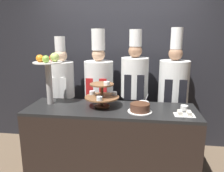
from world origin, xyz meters
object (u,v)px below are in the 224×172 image
object	(u,v)px
serving_bowl_far	(143,103)
chef_center_right	(134,89)
fruit_pedestal	(49,68)
chef_center_left	(99,90)
cup_white	(184,108)
chef_right	(173,92)
cake_round	(140,108)
cake_square_tray	(184,114)
chef_left	(62,90)
tiered_stand	(102,94)

from	to	relation	value
serving_bowl_far	chef_center_right	world-z (taller)	chef_center_right
fruit_pedestal	chef_center_left	distance (m)	0.84
cup_white	chef_right	bearing A→B (deg)	95.33
fruit_pedestal	chef_right	world-z (taller)	chef_right
cake_round	cup_white	bearing A→B (deg)	12.94
serving_bowl_far	cake_round	bearing A→B (deg)	-99.44
cake_square_tray	serving_bowl_far	size ratio (longest dim) A/B	1.50
chef_left	chef_center_left	size ratio (longest dim) A/B	0.94
chef_center_left	chef_right	distance (m)	1.07
chef_center_right	chef_left	bearing A→B (deg)	180.00
cake_square_tray	chef_center_left	distance (m)	1.32
cake_round	cake_square_tray	bearing A→B (deg)	-6.55
chef_center_left	chef_left	bearing A→B (deg)	180.00
serving_bowl_far	chef_center_left	xyz separation A→B (m)	(-0.65, 0.42, 0.05)
fruit_pedestal	cake_square_tray	bearing A→B (deg)	-7.40
chef_center_left	serving_bowl_far	bearing A→B (deg)	-32.82
fruit_pedestal	chef_center_left	xyz separation A→B (m)	(0.53, 0.53, -0.39)
chef_center_right	chef_right	size ratio (longest dim) A/B	0.99
cup_white	cake_square_tray	size ratio (longest dim) A/B	0.40
cake_round	chef_center_left	xyz separation A→B (m)	(-0.61, 0.68, 0.02)
tiered_stand	cake_round	distance (m)	0.49
fruit_pedestal	chef_center_left	bearing A→B (deg)	45.01
cake_square_tray	chef_center_right	distance (m)	0.94
cake_round	serving_bowl_far	world-z (taller)	serving_bowl_far
serving_bowl_far	chef_center_right	xyz separation A→B (m)	(-0.13, 0.42, 0.07)
chef_center_right	serving_bowl_far	bearing A→B (deg)	-72.83
tiered_stand	cup_white	distance (m)	0.98
cake_square_tray	chef_center_left	world-z (taller)	chef_center_left
tiered_stand	cup_white	size ratio (longest dim) A/B	4.85
cake_round	chef_center_right	xyz separation A→B (m)	(-0.09, 0.68, 0.05)
chef_right	chef_left	bearing A→B (deg)	180.00
tiered_stand	cake_square_tray	xyz separation A→B (m)	(0.94, -0.17, -0.14)
cup_white	chef_center_right	distance (m)	0.83
serving_bowl_far	chef_center_left	bearing A→B (deg)	147.18
serving_bowl_far	fruit_pedestal	bearing A→B (deg)	-174.80
chef_left	chef_center_right	world-z (taller)	chef_center_right
cup_white	chef_center_left	size ratio (longest dim) A/B	0.05
serving_bowl_far	chef_right	size ratio (longest dim) A/B	0.08
cake_square_tray	cup_white	bearing A→B (deg)	80.25
chef_center_right	chef_right	bearing A→B (deg)	-0.01
chef_left	chef_center_right	size ratio (longest dim) A/B	0.95
tiered_stand	chef_left	distance (m)	0.92
cake_square_tray	chef_center_left	bearing A→B (deg)	145.97
cup_white	tiered_stand	bearing A→B (deg)	-179.93
chef_center_left	fruit_pedestal	bearing A→B (deg)	-134.99
serving_bowl_far	chef_left	size ratio (longest dim) A/B	0.08
chef_left	chef_right	bearing A→B (deg)	-0.00
fruit_pedestal	chef_center_left	size ratio (longest dim) A/B	0.35
tiered_stand	fruit_pedestal	world-z (taller)	fruit_pedestal
chef_center_left	chef_right	world-z (taller)	chef_right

